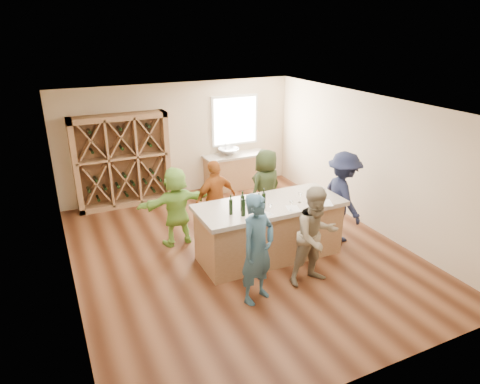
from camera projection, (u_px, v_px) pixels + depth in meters
name	position (u px, v px, depth m)	size (l,w,h in m)	color
floor	(240.00, 254.00, 8.28)	(6.00, 7.00, 0.10)	#5A311C
ceiling	(240.00, 103.00, 7.21)	(6.00, 7.00, 0.10)	white
wall_back	(179.00, 139.00, 10.73)	(6.00, 0.10, 2.80)	beige
wall_front	(376.00, 284.00, 4.76)	(6.00, 0.10, 2.80)	beige
wall_left	(60.00, 214.00, 6.53)	(0.10, 7.00, 2.80)	beige
wall_right	(371.00, 162.00, 8.96)	(0.10, 7.00, 2.80)	beige
window_frame	(235.00, 120.00, 11.13)	(1.30, 0.06, 1.30)	white
window_pane	(235.00, 121.00, 11.10)	(1.18, 0.01, 1.18)	white
wine_rack	(122.00, 161.00, 10.00)	(2.20, 0.45, 2.20)	#9A6F49
back_counter_base	(236.00, 172.00, 11.35)	(1.60, 0.58, 0.86)	#9A6F49
back_counter_top	(236.00, 155.00, 11.18)	(1.70, 0.62, 0.06)	#AFA190
sink	(229.00, 152.00, 11.05)	(0.54, 0.54, 0.19)	silver
faucet	(226.00, 148.00, 11.18)	(0.02, 0.02, 0.30)	silver
tasting_counter_base	(269.00, 232.00, 7.94)	(2.60, 1.00, 1.00)	#9A6F49
tasting_counter_top	(270.00, 205.00, 7.74)	(2.72, 1.12, 0.08)	#AFA190
wine_bottle_a	(231.00, 207.00, 7.23)	(0.07, 0.07, 0.27)	black
wine_bottle_b	(243.00, 208.00, 7.16)	(0.07, 0.07, 0.30)	black
wine_bottle_c	(242.00, 203.00, 7.37)	(0.07, 0.07, 0.28)	black
wine_bottle_d	(259.00, 205.00, 7.32)	(0.07, 0.07, 0.27)	black
wine_bottle_e	(264.00, 201.00, 7.47)	(0.07, 0.07, 0.28)	black
wine_glass_a	(270.00, 209.00, 7.23)	(0.07, 0.07, 0.19)	white
wine_glass_b	(291.00, 206.00, 7.38)	(0.06, 0.06, 0.17)	white
wine_glass_c	(315.00, 200.00, 7.64)	(0.06, 0.06, 0.17)	white
wine_glass_d	(300.00, 197.00, 7.72)	(0.07, 0.07, 0.19)	white
wine_glass_e	(323.00, 194.00, 7.88)	(0.08, 0.08, 0.20)	white
tasting_menu_a	(263.00, 214.00, 7.29)	(0.23, 0.31, 0.00)	white
tasting_menu_b	(293.00, 208.00, 7.50)	(0.21, 0.29, 0.00)	white
tasting_menu_c	(325.00, 203.00, 7.74)	(0.24, 0.33, 0.00)	white
person_near_left	(258.00, 249.00, 6.53)	(0.65, 0.48, 1.79)	#335972
person_near_right	(316.00, 236.00, 7.00)	(0.83, 0.46, 1.71)	gray
person_server	(343.00, 197.00, 8.43)	(1.18, 0.55, 1.83)	#191E38
person_far_mid	(216.00, 199.00, 8.59)	(0.96, 0.49, 1.63)	#994C19
person_far_right	(266.00, 188.00, 9.08)	(0.83, 0.54, 1.69)	#263319
person_far_left	(176.00, 206.00, 8.31)	(1.48, 0.53, 1.59)	#8CC64C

